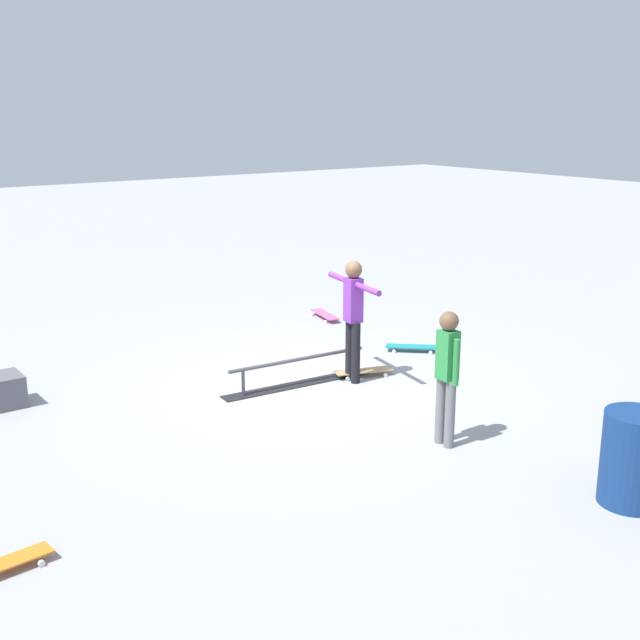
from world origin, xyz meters
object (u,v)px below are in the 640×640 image
at_px(bystander_green_shirt, 447,371).
at_px(loose_skateboard_orange, 2,565).
at_px(skater_main, 353,312).
at_px(loose_skateboard_pink, 325,315).
at_px(skateboard_main, 364,371).
at_px(trash_bin, 634,459).
at_px(grind_rail, 298,373).
at_px(loose_skateboard_teal, 412,347).

relative_size(bystander_green_shirt, loose_skateboard_orange, 1.84).
xyz_separation_m(skater_main, loose_skateboard_pink, (-1.62, -2.85, -0.88)).
bearing_deg(skateboard_main, skater_main, -148.99).
bearing_deg(bystander_green_shirt, trash_bin, 15.81).
height_order(grind_rail, loose_skateboard_pink, grind_rail).
relative_size(loose_skateboard_pink, loose_skateboard_teal, 1.14).
relative_size(grind_rail, bystander_green_shirt, 1.45).
bearing_deg(trash_bin, grind_rail, -81.55).
height_order(bystander_green_shirt, loose_skateboard_orange, bystander_green_shirt).
bearing_deg(loose_skateboard_orange, skater_main, -164.51).
distance_m(skateboard_main, trash_bin, 4.29).
distance_m(grind_rail, skateboard_main, 0.96).
bearing_deg(loose_skateboard_orange, bystander_green_shirt, 171.02).
xyz_separation_m(skater_main, bystander_green_shirt, (0.48, 2.24, -0.10)).
relative_size(grind_rail, loose_skateboard_orange, 2.67).
height_order(grind_rail, loose_skateboard_orange, grind_rail).
bearing_deg(skateboard_main, loose_skateboard_pink, 81.58).
relative_size(skateboard_main, loose_skateboard_orange, 1.01).
height_order(skateboard_main, trash_bin, trash_bin).
bearing_deg(trash_bin, bystander_green_shirt, -76.64).
bearing_deg(skateboard_main, trash_bin, -75.53).
xyz_separation_m(grind_rail, loose_skateboard_pink, (-2.31, -2.56, -0.09)).
bearing_deg(skater_main, loose_skateboard_orange, -59.10).
distance_m(loose_skateboard_pink, loose_skateboard_teal, 2.33).
bearing_deg(trash_bin, loose_skateboard_orange, -23.51).
bearing_deg(grind_rail, bystander_green_shirt, 98.75).
bearing_deg(grind_rail, skater_main, 160.79).
height_order(skater_main, trash_bin, skater_main).
height_order(skateboard_main, loose_skateboard_pink, same).
height_order(skater_main, loose_skateboard_orange, skater_main).
relative_size(grind_rail, skater_main, 1.33).
distance_m(loose_skateboard_orange, trash_bin, 5.54).
bearing_deg(trash_bin, loose_skateboard_teal, -108.32).
distance_m(skateboard_main, loose_skateboard_teal, 1.39).
relative_size(bystander_green_shirt, trash_bin, 1.69).
bearing_deg(trash_bin, skater_main, -90.21).
height_order(grind_rail, skater_main, skater_main).
bearing_deg(skater_main, skateboard_main, 112.51).
xyz_separation_m(loose_skateboard_pink, trash_bin, (1.64, 7.06, 0.37)).
relative_size(skater_main, skateboard_main, 1.99).
xyz_separation_m(skateboard_main, loose_skateboard_teal, (-1.31, -0.47, 0.00)).
relative_size(loose_skateboard_orange, loose_skateboard_teal, 1.13).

